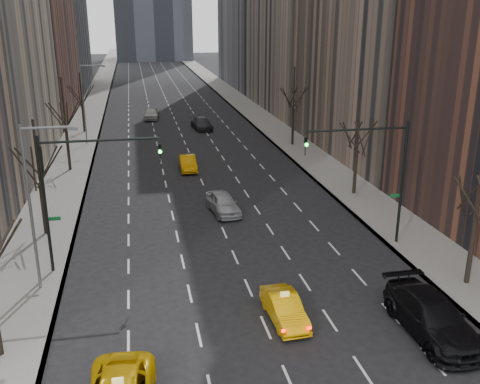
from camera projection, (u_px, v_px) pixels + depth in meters
ground at (289, 380)px, 22.01m from camera, size 400.00×400.00×0.00m
sidewalk_left at (92, 109)px, 84.89m from camera, size 4.50×320.00×0.15m
sidewalk_right at (243, 104)px, 89.40m from camera, size 4.50×320.00×0.15m
tree_lw_b at (40, 183)px, 35.38m from camera, size 3.36×3.50×7.82m
tree_lw_c at (66, 130)px, 50.17m from camera, size 3.36×3.50×8.74m
tree_lw_d at (82, 105)px, 67.08m from camera, size 3.36×3.50×7.36m
tree_rw_a at (476, 220)px, 28.58m from camera, size 3.36×3.50×8.28m
tree_rw_b at (357, 151)px, 43.53m from camera, size 3.36×3.50×7.82m
tree_rw_c at (293, 111)px, 60.18m from camera, size 3.36×3.50×8.74m
traffic_mast_left at (74, 181)px, 29.77m from camera, size 6.69×0.39×8.00m
traffic_mast_right at (379, 164)px, 33.12m from camera, size 6.69×0.39×8.00m
streetlight_near at (36, 192)px, 27.55m from camera, size 2.83×0.22×9.00m
streetlight_far at (86, 96)px, 60.13m from camera, size 2.83×0.22×9.00m
taxi_sedan at (284, 308)px, 26.13m from camera, size 1.62×4.13×1.34m
silver_sedan_ahead at (223, 203)px, 40.38m from camera, size 2.38×4.74×1.55m
parked_suv_black at (432, 317)px, 24.96m from camera, size 2.62×6.30×1.82m
far_taxi at (188, 163)px, 51.53m from camera, size 1.51×4.30×1.42m
far_suv_grey at (202, 123)px, 69.97m from camera, size 2.71×5.52×1.54m
far_car_white at (151, 113)px, 76.68m from camera, size 2.52×5.19×1.71m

